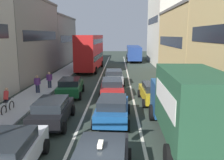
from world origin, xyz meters
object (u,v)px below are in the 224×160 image
sedan_left_lane_front (9,153)px  cyclist_on_sidewalk (7,101)px  coupe_centre_lane_fourth (114,76)px  sedan_right_lane_behind_truck (154,92)px  hatchback_centre_lane_third (112,87)px  pedestrian_far_sidewalk (49,79)px  bus_mid_queue_primary (90,51)px  wagon_left_lane_second (52,111)px  removalist_box_truck (187,103)px  sedan_centre_lane_second (113,109)px  sedan_left_lane_third (70,86)px  bus_far_queue_secondary (134,52)px  pedestrian_near_kerb (37,84)px

sedan_left_lane_front → cyclist_on_sidewalk: 7.53m
coupe_centre_lane_fourth → sedan_right_lane_behind_truck: bearing=-157.3°
hatchback_centre_lane_third → pedestrian_far_sidewalk: size_ratio=2.63×
bus_mid_queue_primary → pedestrian_far_sidewalk: size_ratio=6.39×
sedan_left_lane_front → wagon_left_lane_second: size_ratio=1.01×
sedan_left_lane_front → wagon_left_lane_second: bearing=-4.9°
sedan_left_lane_front → hatchback_centre_lane_third: 11.91m
removalist_box_truck → wagon_left_lane_second: bearing=73.3°
bus_mid_queue_primary → pedestrian_far_sidewalk: 12.48m
sedan_centre_lane_second → bus_mid_queue_primary: bearing=12.8°
wagon_left_lane_second → coupe_centre_lane_fourth: size_ratio=1.00×
sedan_left_lane_third → cyclist_on_sidewalk: (-3.21, -4.72, 0.05)m
bus_far_queue_secondary → removalist_box_truck: bearing=-178.8°
sedan_left_lane_front → bus_mid_queue_primary: bearing=-2.4°
sedan_centre_lane_second → bus_mid_queue_primary: size_ratio=0.41×
sedan_left_lane_front → sedan_left_lane_third: 11.50m
sedan_left_lane_front → sedan_centre_lane_second: size_ratio=1.00×
bus_mid_queue_primary → cyclist_on_sidewalk: bus_mid_queue_primary is taller
wagon_left_lane_second → pedestrian_far_sidewalk: size_ratio=2.62×
pedestrian_far_sidewalk → removalist_box_truck: bearing=20.9°
bus_mid_queue_primary → bus_far_queue_secondary: bearing=-25.5°
removalist_box_truck → cyclist_on_sidewalk: removalist_box_truck is taller
sedan_right_lane_behind_truck → pedestrian_far_sidewalk: bearing=63.6°
wagon_left_lane_second → sedan_left_lane_third: size_ratio=0.99×
sedan_left_lane_third → coupe_centre_lane_fourth: size_ratio=1.01×
sedan_right_lane_behind_truck → bus_mid_queue_primary: 17.76m
sedan_left_lane_third → pedestrian_far_sidewalk: bearing=42.3°
sedan_right_lane_behind_truck → hatchback_centre_lane_third: bearing=60.4°
removalist_box_truck → coupe_centre_lane_fourth: (-3.67, 13.79, -1.18)m
sedan_left_lane_third → sedan_right_lane_behind_truck: (6.76, -1.80, 0.00)m
coupe_centre_lane_fourth → pedestrian_far_sidewalk: size_ratio=2.63×
removalist_box_truck → cyclist_on_sidewalk: (-10.45, 3.97, -1.12)m
sedan_left_lane_third → cyclist_on_sidewalk: 5.70m
hatchback_centre_lane_third → bus_far_queue_secondary: (3.49, 27.74, 0.96)m
coupe_centre_lane_fourth → sedan_right_lane_behind_truck: same height
sedan_left_lane_front → bus_mid_queue_primary: (-0.09, 25.99, 2.03)m
hatchback_centre_lane_third → bus_far_queue_secondary: bearing=-9.3°
wagon_left_lane_second → sedan_left_lane_third: same height
wagon_left_lane_second → removalist_box_truck: bearing=-109.2°
wagon_left_lane_second → hatchback_centre_lane_third: (3.26, 6.37, 0.00)m
wagon_left_lane_second → pedestrian_near_kerb: 7.61m
bus_far_queue_secondary → pedestrian_near_kerb: bus_far_queue_secondary is taller
wagon_left_lane_second → bus_mid_queue_primary: size_ratio=0.41×
removalist_box_truck → sedan_centre_lane_second: 4.58m
removalist_box_truck → sedan_centre_lane_second: size_ratio=1.77×
sedan_left_lane_front → coupe_centre_lane_fourth: bearing=-14.5°
hatchback_centre_lane_third → sedan_right_lane_behind_truck: 3.66m
coupe_centre_lane_fourth → pedestrian_near_kerb: (-6.53, -4.68, 0.15)m
coupe_centre_lane_fourth → wagon_left_lane_second: bearing=162.0°
sedan_right_lane_behind_truck → pedestrian_near_kerb: 9.96m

